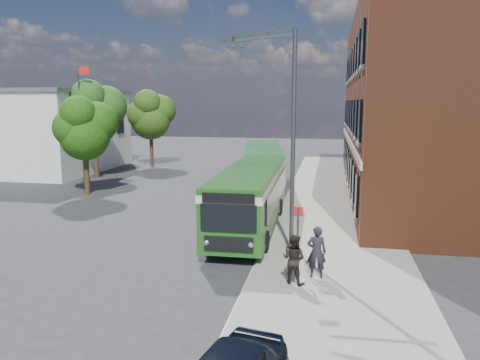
# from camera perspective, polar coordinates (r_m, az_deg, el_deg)

# --- Properties ---
(ground) EXTENTS (120.00, 120.00, 0.00)m
(ground) POSITION_cam_1_polar(r_m,az_deg,el_deg) (22.60, -6.68, -6.59)
(ground) COLOR #2B2C2E
(ground) RESTS_ON ground
(pavement) EXTENTS (6.00, 48.00, 0.15)m
(pavement) POSITION_cam_1_polar(r_m,az_deg,el_deg) (29.34, 11.36, -2.81)
(pavement) COLOR gray
(pavement) RESTS_ON ground
(kerb_line) EXTENTS (0.12, 48.00, 0.01)m
(kerb_line) POSITION_cam_1_polar(r_m,az_deg,el_deg) (29.48, 5.42, -2.74)
(kerb_line) COLOR beige
(kerb_line) RESTS_ON ground
(brick_office) EXTENTS (12.10, 26.00, 14.20)m
(brick_office) POSITION_cam_1_polar(r_m,az_deg,el_deg) (33.51, 23.95, 9.95)
(brick_office) COLOR brown
(brick_office) RESTS_ON ground
(white_building) EXTENTS (9.40, 13.40, 7.30)m
(white_building) POSITION_cam_1_polar(r_m,az_deg,el_deg) (45.93, -21.68, 5.63)
(white_building) COLOR silver
(white_building) RESTS_ON ground
(flagpole) EXTENTS (0.95, 0.10, 9.00)m
(flagpole) POSITION_cam_1_polar(r_m,az_deg,el_deg) (38.74, -18.79, 7.09)
(flagpole) COLOR #3D4143
(flagpole) RESTS_ON ground
(street_lamp) EXTENTS (2.96, 2.38, 9.00)m
(street_lamp) POSITION_cam_1_polar(r_m,az_deg,el_deg) (18.83, 5.39, 5.05)
(street_lamp) COLOR #3D4143
(street_lamp) RESTS_ON ground
(bus_stop_sign) EXTENTS (0.35, 0.08, 2.52)m
(bus_stop_sign) POSITION_cam_1_polar(r_m,az_deg,el_deg) (17.18, 7.05, -6.56)
(bus_stop_sign) COLOR #3D4143
(bus_stop_sign) RESTS_ON ground
(bus_front) EXTENTS (2.80, 11.35, 3.02)m
(bus_front) POSITION_cam_1_polar(r_m,az_deg,el_deg) (22.92, 1.31, -1.58)
(bus_front) COLOR #205618
(bus_front) RESTS_ON ground
(bus_rear) EXTENTS (4.30, 11.75, 3.02)m
(bus_rear) POSITION_cam_1_polar(r_m,az_deg,el_deg) (34.28, 2.78, 2.11)
(bus_rear) COLOR #216327
(bus_rear) RESTS_ON ground
(pedestrian_a) EXTENTS (0.70, 0.49, 1.85)m
(pedestrian_a) POSITION_cam_1_polar(r_m,az_deg,el_deg) (16.68, 9.32, -8.66)
(pedestrian_a) COLOR black
(pedestrian_a) RESTS_ON pavement
(pedestrian_b) EXTENTS (1.01, 0.91, 1.71)m
(pedestrian_b) POSITION_cam_1_polar(r_m,az_deg,el_deg) (16.10, 6.57, -9.54)
(pedestrian_b) COLOR black
(pedestrian_b) RESTS_ON pavement
(tree_left) EXTENTS (3.95, 3.76, 6.67)m
(tree_left) POSITION_cam_1_polar(r_m,az_deg,el_deg) (33.11, -18.42, 6.05)
(tree_left) COLOR #372214
(tree_left) RESTS_ON ground
(tree_mid) EXTENTS (4.76, 4.53, 8.04)m
(tree_mid) POSITION_cam_1_polar(r_m,az_deg,el_deg) (40.43, -17.34, 7.97)
(tree_mid) COLOR #372214
(tree_mid) RESTS_ON ground
(tree_right) EXTENTS (4.39, 4.17, 7.41)m
(tree_right) POSITION_cam_1_polar(r_m,az_deg,el_deg) (46.41, -10.82, 7.85)
(tree_right) COLOR #372214
(tree_right) RESTS_ON ground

